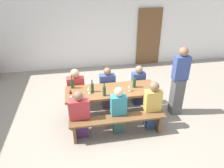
{
  "coord_description": "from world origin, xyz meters",
  "views": [
    {
      "loc": [
        -0.77,
        -4.09,
        3.02
      ],
      "look_at": [
        0.0,
        0.0,
        0.9
      ],
      "focal_mm": 33.31,
      "sensor_mm": 36.0,
      "label": 1
    }
  ],
  "objects_px": {
    "wine_bottle_1": "(72,83)",
    "seated_guest_near_0": "(80,116)",
    "wine_bottle_3": "(92,87)",
    "seated_guest_far_2": "(138,86)",
    "seated_guest_near_2": "(152,106)",
    "seated_guest_far_1": "(107,89)",
    "wooden_door": "(149,37)",
    "wine_glass_0": "(89,88)",
    "wine_bottle_0": "(134,82)",
    "bench_near": "(118,121)",
    "seated_guest_near_1": "(118,111)",
    "wine_glass_1": "(129,86)",
    "standing_host": "(179,83)",
    "tasting_table": "(112,93)",
    "seated_guest_far_0": "(76,91)",
    "wine_glass_2": "(78,91)",
    "wine_bottle_2": "(104,91)",
    "wine_glass_4": "(70,92)",
    "wine_glass_3": "(117,89)",
    "bench_far": "(107,91)"
  },
  "relations": [
    {
      "from": "wine_bottle_2",
      "to": "seated_guest_near_1",
      "type": "xyz_separation_m",
      "value": [
        0.25,
        -0.3,
        -0.35
      ]
    },
    {
      "from": "wooden_door",
      "to": "wine_glass_0",
      "type": "distance_m",
      "value": 4.2
    },
    {
      "from": "seated_guest_near_2",
      "to": "seated_guest_far_1",
      "type": "relative_size",
      "value": 1.05
    },
    {
      "from": "seated_guest_near_0",
      "to": "seated_guest_near_1",
      "type": "height_order",
      "value": "seated_guest_near_1"
    },
    {
      "from": "wine_glass_1",
      "to": "standing_host",
      "type": "xyz_separation_m",
      "value": [
        1.21,
        0.03,
        -0.04
      ]
    },
    {
      "from": "wine_glass_3",
      "to": "seated_guest_near_1",
      "type": "xyz_separation_m",
      "value": [
        -0.04,
        -0.34,
        -0.35
      ]
    },
    {
      "from": "seated_guest_near_0",
      "to": "bench_near",
      "type": "bearing_deg",
      "value": -101.03
    },
    {
      "from": "wine_bottle_2",
      "to": "wine_glass_0",
      "type": "bearing_deg",
      "value": 152.88
    },
    {
      "from": "wine_bottle_2",
      "to": "wine_glass_4",
      "type": "xyz_separation_m",
      "value": [
        -0.72,
        0.07,
        0.01
      ]
    },
    {
      "from": "wine_bottle_2",
      "to": "wine_bottle_3",
      "type": "relative_size",
      "value": 1.03
    },
    {
      "from": "wooden_door",
      "to": "wine_bottle_2",
      "type": "height_order",
      "value": "wooden_door"
    },
    {
      "from": "wooden_door",
      "to": "seated_guest_near_0",
      "type": "bearing_deg",
      "value": -126.36
    },
    {
      "from": "tasting_table",
      "to": "seated_guest_near_0",
      "type": "bearing_deg",
      "value": -145.96
    },
    {
      "from": "standing_host",
      "to": "bench_near",
      "type": "bearing_deg",
      "value": 20.15
    },
    {
      "from": "seated_guest_near_0",
      "to": "tasting_table",
      "type": "bearing_deg",
      "value": -55.96
    },
    {
      "from": "wine_glass_1",
      "to": "seated_guest_far_2",
      "type": "relative_size",
      "value": 0.16
    },
    {
      "from": "wine_glass_4",
      "to": "standing_host",
      "type": "distance_m",
      "value": 2.51
    },
    {
      "from": "bench_near",
      "to": "seated_guest_near_1",
      "type": "relative_size",
      "value": 1.87
    },
    {
      "from": "bench_near",
      "to": "wine_glass_4",
      "type": "bearing_deg",
      "value": 150.45
    },
    {
      "from": "bench_far",
      "to": "wine_glass_2",
      "type": "relative_size",
      "value": 10.87
    },
    {
      "from": "seated_guest_far_1",
      "to": "seated_guest_near_1",
      "type": "bearing_deg",
      "value": 3.38
    },
    {
      "from": "wine_glass_1",
      "to": "wine_glass_2",
      "type": "xyz_separation_m",
      "value": [
        -1.14,
        -0.03,
        0.01
      ]
    },
    {
      "from": "bench_far",
      "to": "seated_guest_far_1",
      "type": "relative_size",
      "value": 1.85
    },
    {
      "from": "wine_glass_1",
      "to": "seated_guest_near_0",
      "type": "height_order",
      "value": "seated_guest_near_0"
    },
    {
      "from": "wine_bottle_2",
      "to": "bench_near",
      "type": "bearing_deg",
      "value": -65.09
    },
    {
      "from": "wine_bottle_3",
      "to": "seated_guest_far_2",
      "type": "height_order",
      "value": "seated_guest_far_2"
    },
    {
      "from": "wine_glass_2",
      "to": "tasting_table",
      "type": "bearing_deg",
      "value": 10.9
    },
    {
      "from": "tasting_table",
      "to": "seated_guest_near_0",
      "type": "relative_size",
      "value": 1.98
    },
    {
      "from": "wooden_door",
      "to": "wine_bottle_0",
      "type": "xyz_separation_m",
      "value": [
        -1.49,
        -3.24,
        -0.18
      ]
    },
    {
      "from": "wine_glass_0",
      "to": "wine_glass_2",
      "type": "xyz_separation_m",
      "value": [
        -0.24,
        -0.09,
        0.01
      ]
    },
    {
      "from": "wine_bottle_1",
      "to": "seated_guest_near_0",
      "type": "distance_m",
      "value": 0.87
    },
    {
      "from": "wine_bottle_2",
      "to": "seated_guest_near_2",
      "type": "relative_size",
      "value": 0.27
    },
    {
      "from": "seated_guest_near_2",
      "to": "wine_bottle_3",
      "type": "bearing_deg",
      "value": 67.34
    },
    {
      "from": "seated_guest_near_0",
      "to": "seated_guest_far_0",
      "type": "xyz_separation_m",
      "value": [
        -0.04,
        1.04,
        0.03
      ]
    },
    {
      "from": "wine_bottle_0",
      "to": "seated_guest_near_2",
      "type": "relative_size",
      "value": 0.28
    },
    {
      "from": "seated_guest_near_0",
      "to": "seated_guest_near_1",
      "type": "bearing_deg",
      "value": -90.0
    },
    {
      "from": "seated_guest_near_1",
      "to": "wine_glass_4",
      "type": "bearing_deg",
      "value": 68.82
    },
    {
      "from": "wine_bottle_0",
      "to": "wine_glass_4",
      "type": "bearing_deg",
      "value": -172.84
    },
    {
      "from": "tasting_table",
      "to": "seated_guest_far_0",
      "type": "xyz_separation_m",
      "value": [
        -0.81,
        0.52,
        -0.14
      ]
    },
    {
      "from": "wine_bottle_3",
      "to": "wine_glass_3",
      "type": "relative_size",
      "value": 1.79
    },
    {
      "from": "wine_bottle_3",
      "to": "standing_host",
      "type": "xyz_separation_m",
      "value": [
        2.03,
        -0.09,
        -0.03
      ]
    },
    {
      "from": "seated_guest_near_2",
      "to": "seated_guest_far_1",
      "type": "height_order",
      "value": "seated_guest_near_2"
    },
    {
      "from": "wine_glass_0",
      "to": "wine_glass_4",
      "type": "xyz_separation_m",
      "value": [
        -0.4,
        -0.09,
        0.01
      ]
    },
    {
      "from": "wine_bottle_3",
      "to": "wine_glass_3",
      "type": "height_order",
      "value": "wine_bottle_3"
    },
    {
      "from": "wine_glass_1",
      "to": "seated_guest_near_2",
      "type": "bearing_deg",
      "value": -43.69
    },
    {
      "from": "wine_glass_1",
      "to": "wine_glass_3",
      "type": "xyz_separation_m",
      "value": [
        -0.3,
        -0.06,
        -0.0
      ]
    },
    {
      "from": "wine_bottle_0",
      "to": "wine_glass_1",
      "type": "bearing_deg",
      "value": -134.74
    },
    {
      "from": "wooden_door",
      "to": "wine_glass_3",
      "type": "relative_size",
      "value": 12.81
    },
    {
      "from": "tasting_table",
      "to": "wine_bottle_3",
      "type": "height_order",
      "value": "wine_bottle_3"
    },
    {
      "from": "wine_glass_3",
      "to": "seated_guest_far_2",
      "type": "relative_size",
      "value": 0.15
    }
  ]
}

